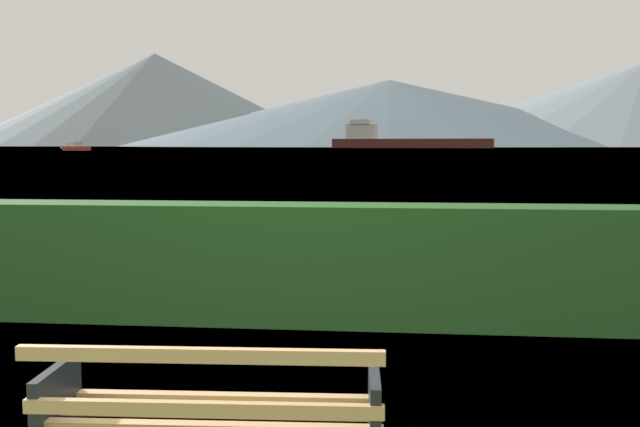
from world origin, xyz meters
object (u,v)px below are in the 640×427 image
Objects in this scene: park_bench at (212,422)px; fishing_boat_near at (71,147)px; tender_far at (77,148)px; cargo_ship_large at (399,140)px.

fishing_boat_near is (-115.09, 241.29, 0.24)m from park_bench.
fishing_boat_near is 80.16m from tender_far.
cargo_ship_large is at bearing 54.24° from tender_far.
park_bench is 187.19m from tender_far.
cargo_ship_large reaches higher than tender_far.
park_bench is at bearing -64.87° from tender_far.
park_bench is 0.03× the size of cargo_ship_large.
cargo_ship_large is (4.68, 286.35, 2.85)m from park_bench.
tender_far is (-79.48, 169.48, 0.34)m from park_bench.
park_bench is 0.25× the size of tender_far.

